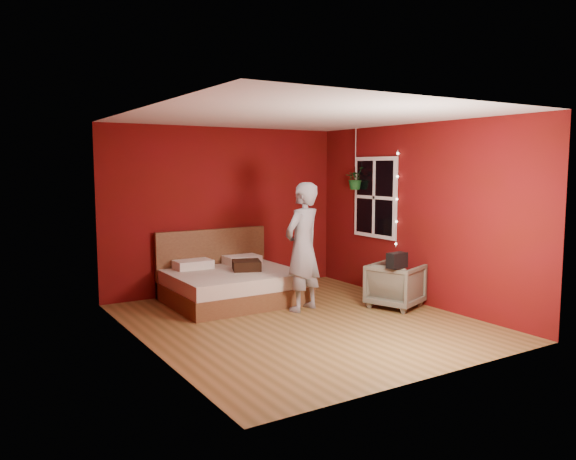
# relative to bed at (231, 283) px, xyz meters

# --- Properties ---
(floor) EXTENTS (4.50, 4.50, 0.00)m
(floor) POSITION_rel_bed_xyz_m (0.27, -1.51, -0.26)
(floor) COLOR olive
(floor) RESTS_ON ground
(room_walls) EXTENTS (4.04, 4.54, 2.62)m
(room_walls) POSITION_rel_bed_xyz_m (0.27, -1.51, 1.42)
(room_walls) COLOR #5F0A0E
(room_walls) RESTS_ON ground
(window) EXTENTS (0.05, 0.97, 1.27)m
(window) POSITION_rel_bed_xyz_m (2.23, -0.61, 1.24)
(window) COLOR white
(window) RESTS_ON room_walls
(fairy_lights) EXTENTS (0.04, 0.04, 1.45)m
(fairy_lights) POSITION_rel_bed_xyz_m (2.21, -1.13, 1.24)
(fairy_lights) COLOR silver
(fairy_lights) RESTS_ON room_walls
(bed) EXTENTS (1.83, 1.56, 1.01)m
(bed) POSITION_rel_bed_xyz_m (0.00, 0.00, 0.00)
(bed) COLOR brown
(bed) RESTS_ON ground
(person) EXTENTS (0.75, 0.62, 1.77)m
(person) POSITION_rel_bed_xyz_m (0.61, -1.01, 0.62)
(person) COLOR gray
(person) RESTS_ON ground
(armchair) EXTENTS (0.89, 0.88, 0.63)m
(armchair) POSITION_rel_bed_xyz_m (1.81, -1.56, 0.05)
(armchair) COLOR #5F5C4B
(armchair) RESTS_ON ground
(handbag) EXTENTS (0.30, 0.18, 0.21)m
(handbag) POSITION_rel_bed_xyz_m (1.59, -1.83, 0.47)
(handbag) COLOR black
(handbag) RESTS_ON armchair
(throw_pillow) EXTENTS (0.52, 0.52, 0.14)m
(throw_pillow) POSITION_rel_bed_xyz_m (0.21, -0.10, 0.27)
(throw_pillow) COLOR black
(throw_pillow) RESTS_ON bed
(hanging_plant) EXTENTS (0.40, 0.37, 0.99)m
(hanging_plant) POSITION_rel_bed_xyz_m (2.15, -0.21, 1.53)
(hanging_plant) COLOR silver
(hanging_plant) RESTS_ON room_walls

